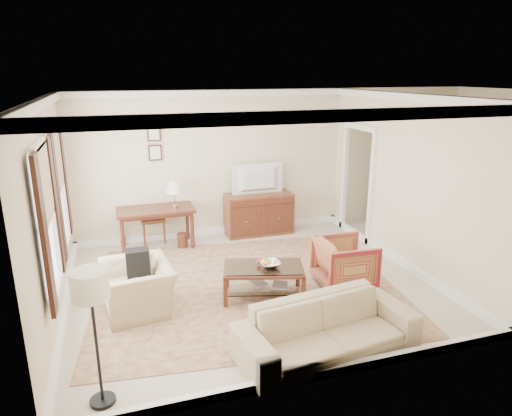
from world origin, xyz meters
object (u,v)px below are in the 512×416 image
coffee_table (264,273)px  striped_armchair (345,261)px  tv (259,170)px  writing_desk (156,214)px  club_armchair (138,280)px  sofa (328,321)px  sideboard (259,214)px

coffee_table → striped_armchair: size_ratio=1.55×
coffee_table → striped_armchair: bearing=-1.7°
coffee_table → striped_armchair: (1.31, -0.04, 0.04)m
coffee_table → striped_armchair: 1.32m
tv → striped_armchair: bearing=100.7°
writing_desk → club_armchair: 2.40m
tv → sofa: bearing=82.6°
sideboard → tv: (0.00, -0.02, 0.93)m
sofa → coffee_table: bearing=92.0°
writing_desk → sofa: 4.37m
tv → striped_armchair: size_ratio=1.21×
sofa → striped_armchair: bearing=48.1°
striped_armchair → club_armchair: club_armchair is taller
coffee_table → sofa: 1.59m
coffee_table → club_armchair: bearing=174.4°
sideboard → coffee_table: bearing=-106.8°
striped_armchair → tv: bearing=13.9°
club_armchair → sofa: (2.04, -1.75, -0.03)m
coffee_table → club_armchair: (-1.79, 0.17, 0.08)m
striped_armchair → sofa: sofa is taller
writing_desk → club_armchair: size_ratio=1.36×
sideboard → club_armchair: 3.60m
writing_desk → coffee_table: writing_desk is taller
writing_desk → sofa: bearing=-69.4°
club_armchair → sofa: 2.69m
tv → coffee_table: tv is taller
writing_desk → striped_armchair: striped_armchair is taller
sideboard → writing_desk: bearing=-175.6°
sofa → tv: bearing=75.3°
tv → striped_armchair: tv is taller
coffee_table → tv: bearing=73.1°
tv → coffee_table: size_ratio=0.78×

